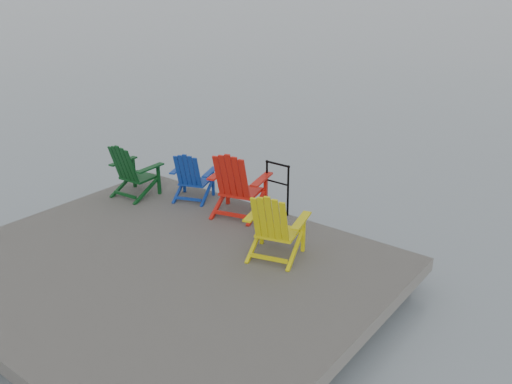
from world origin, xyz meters
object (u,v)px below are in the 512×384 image
Objects in this scene: chair_blue at (192,176)px; chair_yellow at (275,225)px; chair_green at (132,170)px; chair_red at (237,183)px; handrail at (277,183)px.

chair_yellow reaches higher than chair_blue.
chair_green is 1.11× the size of chair_blue.
chair_red reaches higher than chair_blue.
chair_yellow is (1.37, -0.83, -0.06)m from chair_red.
chair_yellow is (0.90, -1.33, -0.02)m from handrail.
chair_blue is at bearing 144.66° from chair_yellow.
chair_red is (2.06, 0.50, 0.07)m from chair_green.
chair_yellow is (2.45, -0.87, 0.06)m from chair_blue.
chair_green is at bearing -158.46° from handrail.
chair_green is 2.12m from chair_red.
chair_red is 1.60m from chair_yellow.
handrail is 0.68m from chair_red.
chair_blue is 0.88× the size of chair_yellow.
chair_yellow is at bearing -9.46° from chair_green.
chair_blue is at bearing 163.50° from chair_red.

